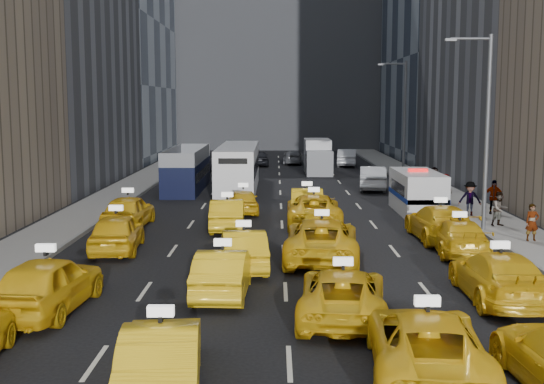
{
  "coord_description": "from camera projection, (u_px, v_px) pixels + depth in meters",
  "views": [
    {
      "loc": [
        -0.32,
        -19.07,
        5.98
      ],
      "look_at": [
        -0.48,
        11.09,
        2.0
      ],
      "focal_mm": 45.0,
      "sensor_mm": 36.0,
      "label": 1
    }
  ],
  "objects": [
    {
      "name": "taxi_8",
      "position": [
        117.0,
        232.0,
        27.39
      ],
      "size": [
        2.19,
        4.71,
        1.56
      ],
      "primitive_type": "imported",
      "rotation": [
        0.0,
        0.0,
        3.22
      ],
      "color": "yellow",
      "rests_on": "ground"
    },
    {
      "name": "streetlight_far",
      "position": [
        403.0,
        117.0,
        50.72
      ],
      "size": [
        2.15,
        0.22,
        9.0
      ],
      "color": "#595B60",
      "rests_on": "ground"
    },
    {
      "name": "taxi_9",
      "position": [
        244.0,
        249.0,
        24.56
      ],
      "size": [
        1.98,
        4.51,
        1.44
      ],
      "primitive_type": "imported",
      "rotation": [
        0.0,
        0.0,
        3.25
      ],
      "color": "yellow",
      "rests_on": "ground"
    },
    {
      "name": "pedestrian_0",
      "position": [
        532.0,
        222.0,
        28.77
      ],
      "size": [
        0.59,
        0.4,
        1.58
      ],
      "primitive_type": "imported",
      "rotation": [
        0.0,
        0.0,
        0.03
      ],
      "color": "gray",
      "rests_on": "sidewalk_east"
    },
    {
      "name": "taxi_12",
      "position": [
        128.0,
        211.0,
        32.67
      ],
      "size": [
        2.01,
        4.71,
        1.59
      ],
      "primitive_type": "imported",
      "rotation": [
        0.0,
        0.0,
        3.11
      ],
      "color": "yellow",
      "rests_on": "ground"
    },
    {
      "name": "taxi_1",
      "position": [
        162.0,
        356.0,
        14.18
      ],
      "size": [
        2.01,
        4.63,
        1.48
      ],
      "primitive_type": "imported",
      "rotation": [
        0.0,
        0.0,
        3.24
      ],
      "color": "yellow",
      "rests_on": "ground"
    },
    {
      "name": "taxi_16",
      "position": [
        243.0,
        201.0,
        36.83
      ],
      "size": [
        1.95,
        4.04,
        1.33
      ],
      "primitive_type": "imported",
      "rotation": [
        0.0,
        0.0,
        3.24
      ],
      "color": "yellow",
      "rests_on": "ground"
    },
    {
      "name": "taxi_17",
      "position": [
        307.0,
        202.0,
        35.78
      ],
      "size": [
        1.77,
        4.7,
        1.53
      ],
      "primitive_type": "imported",
      "rotation": [
        0.0,
        0.0,
        3.11
      ],
      "color": "yellow",
      "rests_on": "ground"
    },
    {
      "name": "taxi_4",
      "position": [
        47.0,
        284.0,
        19.43
      ],
      "size": [
        2.38,
        5.04,
        1.67
      ],
      "primitive_type": "imported",
      "rotation": [
        0.0,
        0.0,
        3.06
      ],
      "color": "yellow",
      "rests_on": "ground"
    },
    {
      "name": "pedestrian_5",
      "position": [
        434.0,
        181.0,
        43.48
      ],
      "size": [
        1.67,
        0.85,
        1.74
      ],
      "primitive_type": "imported",
      "rotation": [
        0.0,
        0.0,
        -0.25
      ],
      "color": "gray",
      "rests_on": "sidewalk_east"
    },
    {
      "name": "sidewalk_east",
      "position": [
        441.0,
        193.0,
        44.41
      ],
      "size": [
        3.0,
        90.0,
        0.15
      ],
      "primitive_type": "cube",
      "color": "gray",
      "rests_on": "ground"
    },
    {
      "name": "misc_car_0",
      "position": [
        373.0,
        178.0,
        46.74
      ],
      "size": [
        2.36,
        5.17,
        1.64
      ],
      "primitive_type": "imported",
      "rotation": [
        0.0,
        0.0,
        3.01
      ],
      "color": "#B0B3B9",
      "rests_on": "ground"
    },
    {
      "name": "double_decker",
      "position": [
        187.0,
        170.0,
        46.62
      ],
      "size": [
        2.59,
        9.84,
        2.84
      ],
      "rotation": [
        0.0,
        0.0,
        0.04
      ],
      "color": "black",
      "rests_on": "ground"
    },
    {
      "name": "streetlight_near",
      "position": [
        485.0,
        126.0,
        30.9
      ],
      "size": [
        2.15,
        0.22,
        9.0
      ],
      "color": "#595B60",
      "rests_on": "ground"
    },
    {
      "name": "misc_car_4",
      "position": [
        347.0,
        158.0,
        64.2
      ],
      "size": [
        2.3,
        5.06,
        1.61
      ],
      "primitive_type": "imported",
      "rotation": [
        0.0,
        0.0,
        3.02
      ],
      "color": "#B8BBC0",
      "rests_on": "ground"
    },
    {
      "name": "pedestrian_1",
      "position": [
        500.0,
        209.0,
        32.25
      ],
      "size": [
        0.89,
        0.65,
        1.63
      ],
      "primitive_type": "imported",
      "rotation": [
        0.0,
        0.0,
        0.3
      ],
      "color": "gray",
      "rests_on": "sidewalk_east"
    },
    {
      "name": "pedestrian_3",
      "position": [
        493.0,
        197.0,
        35.75
      ],
      "size": [
        1.15,
        0.8,
        1.8
      ],
      "primitive_type": "imported",
      "rotation": [
        0.0,
        0.0,
        -0.33
      ],
      "color": "gray",
      "rests_on": "sidewalk_east"
    },
    {
      "name": "curb_west",
      "position": [
        142.0,
        193.0,
        44.51
      ],
      "size": [
        0.15,
        90.0,
        0.18
      ],
      "primitive_type": "cube",
      "color": "slate",
      "rests_on": "ground"
    },
    {
      "name": "misc_car_3",
      "position": [
        258.0,
        158.0,
        64.42
      ],
      "size": [
        2.15,
        4.62,
        1.53
      ],
      "primitive_type": "imported",
      "rotation": [
        0.0,
        0.0,
        3.22
      ],
      "color": "black",
      "rests_on": "ground"
    },
    {
      "name": "taxi_14",
      "position": [
        314.0,
        210.0,
        33.23
      ],
      "size": [
        2.68,
        5.63,
        1.55
      ],
      "primitive_type": "imported",
      "rotation": [
        0.0,
        0.0,
        3.12
      ],
      "color": "yellow",
      "rests_on": "ground"
    },
    {
      "name": "box_truck",
      "position": [
        318.0,
        157.0,
        57.74
      ],
      "size": [
        2.63,
        6.39,
        2.85
      ],
      "rotation": [
        0.0,
        0.0,
        -0.08
      ],
      "color": "silver",
      "rests_on": "ground"
    },
    {
      "name": "taxi_11",
      "position": [
        459.0,
        237.0,
        26.98
      ],
      "size": [
        2.31,
        4.87,
        1.37
      ],
      "primitive_type": "imported",
      "rotation": [
        0.0,
        0.0,
        3.06
      ],
      "color": "yellow",
      "rests_on": "ground"
    },
    {
      "name": "taxi_5",
      "position": [
        223.0,
        272.0,
        21.19
      ],
      "size": [
        1.7,
        4.49,
        1.46
      ],
      "primitive_type": "imported",
      "rotation": [
        0.0,
        0.0,
        3.11
      ],
      "color": "yellow",
      "rests_on": "ground"
    },
    {
      "name": "taxi_10",
      "position": [
        322.0,
        239.0,
        25.87
      ],
      "size": [
        3.14,
        6.03,
        1.62
      ],
      "primitive_type": "imported",
      "rotation": [
        0.0,
        0.0,
        3.06
      ],
      "color": "yellow",
      "rests_on": "ground"
    },
    {
      "name": "taxi_2",
      "position": [
        426.0,
        343.0,
        14.95
      ],
      "size": [
        2.91,
        5.48,
        1.47
      ],
      "primitive_type": "imported",
      "rotation": [
        0.0,
        0.0,
        3.05
      ],
      "color": "yellow",
      "rests_on": "ground"
    },
    {
      "name": "pedestrian_4",
      "position": [
        445.0,
        188.0,
        39.7
      ],
      "size": [
        0.94,
        0.73,
        1.7
      ],
      "primitive_type": "imported",
      "rotation": [
        0.0,
        0.0,
        0.37
      ],
      "color": "gray",
      "rests_on": "sidewalk_east"
    },
    {
      "name": "sidewalk_west",
      "position": [
        120.0,
        193.0,
        44.52
      ],
      "size": [
        3.0,
        90.0,
        0.15
      ],
      "primitive_type": "cube",
      "color": "gray",
      "rests_on": "ground"
    },
    {
      "name": "pedestrian_2",
      "position": [
        470.0,
        199.0,
        35.24
      ],
      "size": [
        1.23,
        0.75,
        1.77
      ],
      "primitive_type": "imported",
      "rotation": [
        0.0,
        0.0,
        -0.27
      ],
      "color": "gray",
      "rests_on": "sidewalk_east"
    },
    {
      "name": "curb_east",
      "position": [
        419.0,
        193.0,
        44.42
      ],
      "size": [
        0.15,
        90.0,
        0.18
      ],
      "primitive_type": "cube",
      "color": "slate",
      "rests_on": "ground"
    },
    {
      "name": "taxi_7",
      "position": [
        499.0,
        276.0,
        20.59
      ],
      "size": [
        2.21,
        5.23,
        1.51
      ],
      "primitive_type": "imported",
      "rotation": [
        0.0,
        0.0,
        3.12
      ],
      "color": "yellow",
      "rests_on": "ground"
    },
    {
      "name": "taxi_13",
      "position": [
        227.0,
        214.0,
        32.14
      ],
      "size": [
        1.71,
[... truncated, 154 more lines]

